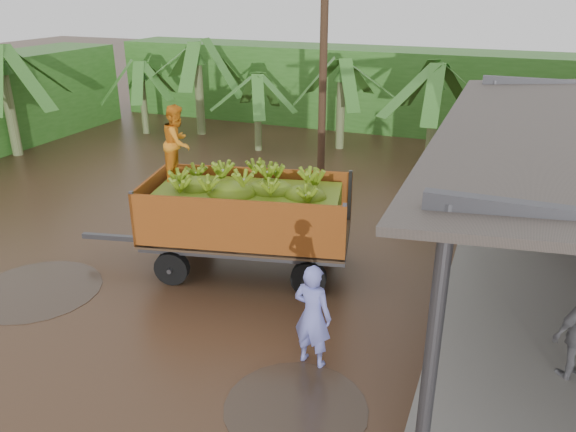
# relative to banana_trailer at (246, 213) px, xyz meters

# --- Properties ---
(ground) EXTENTS (100.00, 100.00, 0.00)m
(ground) POSITION_rel_banana_trailer_xyz_m (-0.46, -0.77, -1.43)
(ground) COLOR black
(ground) RESTS_ON ground
(hedge_north) EXTENTS (22.00, 3.00, 3.60)m
(hedge_north) POSITION_rel_banana_trailer_xyz_m (-2.46, 15.23, 0.37)
(hedge_north) COLOR #2D661E
(hedge_north) RESTS_ON ground
(banana_trailer) EXTENTS (6.62, 3.25, 3.87)m
(banana_trailer) POSITION_rel_banana_trailer_xyz_m (0.00, 0.00, 0.00)
(banana_trailer) COLOR #CC641D
(banana_trailer) RESTS_ON ground
(man_blue) EXTENTS (0.78, 0.57, 1.96)m
(man_blue) POSITION_rel_banana_trailer_xyz_m (2.64, -2.83, -0.45)
(man_blue) COLOR #7A81E0
(man_blue) RESTS_ON ground
(utility_pole) EXTENTS (1.20, 0.24, 7.50)m
(utility_pole) POSITION_rel_banana_trailer_xyz_m (-0.16, 5.88, 2.38)
(utility_pole) COLOR #47301E
(utility_pole) RESTS_ON ground
(banana_plants) EXTENTS (24.69, 20.87, 4.30)m
(banana_plants) POSITION_rel_banana_trailer_xyz_m (-6.30, 5.87, 0.42)
(banana_plants) COLOR #2D661E
(banana_plants) RESTS_ON ground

